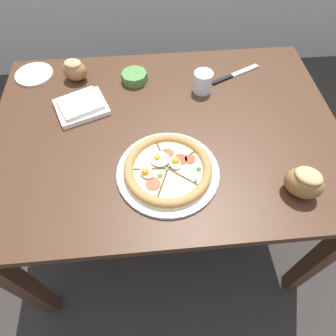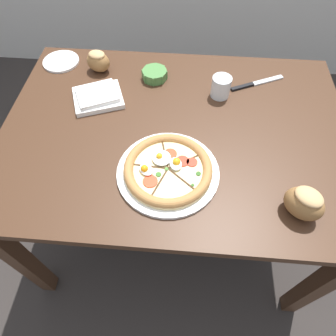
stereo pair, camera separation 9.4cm
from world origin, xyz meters
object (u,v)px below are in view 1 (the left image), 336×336
(napkin_folded, at_px, (81,106))
(bread_piece_mid, at_px, (304,182))
(water_glass, at_px, (203,83))
(dining_table, at_px, (166,146))
(side_saucer, at_px, (34,74))
(pizza, at_px, (168,170))
(bread_piece_near, at_px, (74,70))
(knife_main, at_px, (235,74))
(ramekin_bowl, at_px, (134,77))

(napkin_folded, xyz_separation_m, bread_piece_mid, (0.69, -0.43, 0.04))
(water_glass, bearing_deg, bread_piece_mid, -65.77)
(dining_table, xyz_separation_m, water_glass, (0.16, 0.19, 0.14))
(napkin_folded, relative_size, side_saucer, 1.45)
(pizza, height_order, bread_piece_near, bread_piece_near)
(pizza, relative_size, bread_piece_near, 2.88)
(bread_piece_mid, distance_m, knife_main, 0.58)
(napkin_folded, height_order, bread_piece_mid, bread_piece_mid)
(ramekin_bowl, height_order, bread_piece_mid, bread_piece_mid)
(bread_piece_near, bearing_deg, pizza, -56.72)
(pizza, xyz_separation_m, bread_piece_near, (-0.33, 0.50, 0.03))
(dining_table, distance_m, side_saucer, 0.63)
(pizza, bearing_deg, bread_piece_near, 123.28)
(ramekin_bowl, height_order, knife_main, ramekin_bowl)
(water_glass, bearing_deg, knife_main, 27.88)
(napkin_folded, xyz_separation_m, knife_main, (0.62, 0.15, -0.01))
(pizza, relative_size, water_glass, 4.01)
(knife_main, height_order, water_glass, water_glass)
(dining_table, height_order, bread_piece_near, bread_piece_near)
(dining_table, relative_size, bread_piece_near, 10.99)
(pizza, distance_m, ramekin_bowl, 0.48)
(dining_table, xyz_separation_m, pizza, (-0.01, -0.20, 0.12))
(pizza, height_order, ramekin_bowl, pizza)
(napkin_folded, distance_m, knife_main, 0.64)
(napkin_folded, relative_size, bread_piece_near, 1.96)
(napkin_folded, bearing_deg, bread_piece_mid, -31.77)
(bread_piece_near, bearing_deg, knife_main, -3.04)
(dining_table, bearing_deg, bread_piece_mid, -38.42)
(side_saucer, bearing_deg, water_glass, -12.83)
(bread_piece_near, distance_m, water_glass, 0.52)
(pizza, relative_size, bread_piece_mid, 2.31)
(dining_table, relative_size, bread_piece_mid, 8.83)
(knife_main, bearing_deg, dining_table, -164.58)
(bread_piece_mid, height_order, knife_main, bread_piece_mid)
(bread_piece_mid, relative_size, water_glass, 1.74)
(napkin_folded, relative_size, knife_main, 1.01)
(water_glass, bearing_deg, side_saucer, 167.17)
(water_glass, relative_size, side_saucer, 0.53)
(bread_piece_mid, xyz_separation_m, knife_main, (-0.07, 0.57, -0.05))
(knife_main, bearing_deg, bread_piece_near, 151.58)
(ramekin_bowl, distance_m, napkin_folded, 0.25)
(knife_main, xyz_separation_m, water_glass, (-0.15, -0.08, 0.03))
(bread_piece_mid, bearing_deg, pizza, 165.02)
(napkin_folded, height_order, knife_main, napkin_folded)
(dining_table, height_order, side_saucer, side_saucer)
(ramekin_bowl, bearing_deg, knife_main, -0.33)
(dining_table, height_order, napkin_folded, napkin_folded)
(bread_piece_near, height_order, bread_piece_mid, bread_piece_mid)
(bread_piece_mid, height_order, water_glass, bread_piece_mid)
(bread_piece_mid, bearing_deg, ramekin_bowl, 130.25)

